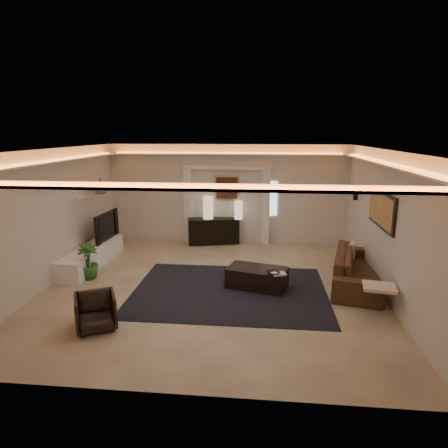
# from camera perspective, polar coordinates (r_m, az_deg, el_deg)

# --- Properties ---
(floor) EXTENTS (7.00, 7.00, 0.00)m
(floor) POSITION_cam_1_polar(r_m,az_deg,el_deg) (8.38, -1.79, -9.27)
(floor) COLOR #C2B28F
(floor) RESTS_ON ground
(ceiling) EXTENTS (7.00, 7.00, 0.00)m
(ceiling) POSITION_cam_1_polar(r_m,az_deg,el_deg) (7.73, -1.95, 10.95)
(ceiling) COLOR white
(ceiling) RESTS_ON ground
(wall_back) EXTENTS (7.00, 0.00, 7.00)m
(wall_back) POSITION_cam_1_polar(r_m,az_deg,el_deg) (11.35, 0.44, 4.42)
(wall_back) COLOR beige
(wall_back) RESTS_ON ground
(wall_front) EXTENTS (7.00, 0.00, 7.00)m
(wall_front) POSITION_cam_1_polar(r_m,az_deg,el_deg) (4.64, -7.57, -9.38)
(wall_front) COLOR beige
(wall_front) RESTS_ON ground
(wall_left) EXTENTS (0.00, 7.00, 7.00)m
(wall_left) POSITION_cam_1_polar(r_m,az_deg,el_deg) (9.07, -24.36, 0.88)
(wall_left) COLOR beige
(wall_left) RESTS_ON ground
(wall_right) EXTENTS (0.00, 7.00, 7.00)m
(wall_right) POSITION_cam_1_polar(r_m,az_deg,el_deg) (8.25, 23.02, -0.15)
(wall_right) COLOR beige
(wall_right) RESTS_ON ground
(cove_soffit) EXTENTS (7.00, 7.00, 0.04)m
(cove_soffit) POSITION_cam_1_polar(r_m,az_deg,el_deg) (7.75, -1.93, 8.88)
(cove_soffit) COLOR silver
(cove_soffit) RESTS_ON ceiling
(daylight_slit) EXTENTS (0.25, 0.03, 1.00)m
(daylight_slit) POSITION_cam_1_polar(r_m,az_deg,el_deg) (11.30, 7.28, 3.76)
(daylight_slit) COLOR white
(daylight_slit) RESTS_ON wall_back
(area_rug) EXTENTS (4.00, 3.00, 0.01)m
(area_rug) POSITION_cam_1_polar(r_m,az_deg,el_deg) (8.15, 0.86, -9.89)
(area_rug) COLOR black
(area_rug) RESTS_ON ground
(pilaster_left) EXTENTS (0.22, 0.20, 2.20)m
(pilaster_left) POSITION_cam_1_polar(r_m,az_deg,el_deg) (11.47, -5.35, 2.69)
(pilaster_left) COLOR silver
(pilaster_left) RESTS_ON ground
(pilaster_right) EXTENTS (0.22, 0.20, 2.20)m
(pilaster_right) POSITION_cam_1_polar(r_m,az_deg,el_deg) (11.26, 6.23, 2.47)
(pilaster_right) COLOR silver
(pilaster_right) RESTS_ON ground
(alcove_header) EXTENTS (2.52, 0.20, 0.12)m
(alcove_header) POSITION_cam_1_polar(r_m,az_deg,el_deg) (11.15, 0.40, 8.40)
(alcove_header) COLOR silver
(alcove_header) RESTS_ON wall_back
(painting_frame) EXTENTS (0.74, 0.04, 0.74)m
(painting_frame) POSITION_cam_1_polar(r_m,az_deg,el_deg) (11.29, 0.43, 5.40)
(painting_frame) COLOR tan
(painting_frame) RESTS_ON wall_back
(painting_canvas) EXTENTS (0.62, 0.02, 0.62)m
(painting_canvas) POSITION_cam_1_polar(r_m,az_deg,el_deg) (11.26, 0.42, 5.38)
(painting_canvas) COLOR #4C2D1E
(painting_canvas) RESTS_ON wall_back
(art_panel_frame) EXTENTS (0.04, 1.64, 0.74)m
(art_panel_frame) POSITION_cam_1_polar(r_m,az_deg,el_deg) (8.47, 22.39, 1.98)
(art_panel_frame) COLOR black
(art_panel_frame) RESTS_ON wall_right
(art_panel_gold) EXTENTS (0.02, 1.50, 0.62)m
(art_panel_gold) POSITION_cam_1_polar(r_m,az_deg,el_deg) (8.46, 22.23, 1.98)
(art_panel_gold) COLOR tan
(art_panel_gold) RESTS_ON wall_right
(wall_sconce) EXTENTS (0.12, 0.12, 0.22)m
(wall_sconce) POSITION_cam_1_polar(r_m,az_deg,el_deg) (10.26, 18.95, 4.01)
(wall_sconce) COLOR black
(wall_sconce) RESTS_ON wall_right
(wall_niche) EXTENTS (0.10, 0.55, 0.04)m
(wall_niche) POSITION_cam_1_polar(r_m,az_deg,el_deg) (10.22, -20.33, 3.70)
(wall_niche) COLOR silver
(wall_niche) RESTS_ON wall_left
(console) EXTENTS (1.54, 0.80, 0.74)m
(console) POSITION_cam_1_polar(r_m,az_deg,el_deg) (11.36, -1.57, -0.99)
(console) COLOR black
(console) RESTS_ON ground
(lamp_left) EXTENTS (0.32, 0.32, 0.66)m
(lamp_left) POSITION_cam_1_polar(r_m,az_deg,el_deg) (11.20, -2.37, 2.42)
(lamp_left) COLOR beige
(lamp_left) RESTS_ON console
(lamp_right) EXTENTS (0.31, 0.31, 0.53)m
(lamp_right) POSITION_cam_1_polar(r_m,az_deg,el_deg) (11.14, 2.18, 2.36)
(lamp_right) COLOR beige
(lamp_right) RESTS_ON console
(media_ledge) EXTENTS (0.70, 2.52, 0.47)m
(media_ledge) POSITION_cam_1_polar(r_m,az_deg,el_deg) (10.11, -19.05, -4.62)
(media_ledge) COLOR white
(media_ledge) RESTS_ON ground
(tv) EXTENTS (1.29, 0.23, 0.74)m
(tv) POSITION_cam_1_polar(r_m,az_deg,el_deg) (10.63, -17.61, -0.32)
(tv) COLOR black
(tv) RESTS_ON media_ledge
(figurine) EXTENTS (0.20, 0.20, 0.40)m
(figurine) POSITION_cam_1_polar(r_m,az_deg,el_deg) (11.09, -16.60, -0.64)
(figurine) COLOR #342313
(figurine) RESTS_ON media_ledge
(ginger_jar) EXTENTS (0.52, 0.52, 0.41)m
(ginger_jar) POSITION_cam_1_polar(r_m,az_deg,el_deg) (10.50, -17.87, 5.37)
(ginger_jar) COLOR #496472
(ginger_jar) RESTS_ON wall_niche
(plant) EXTENTS (0.61, 0.61, 0.80)m
(plant) POSITION_cam_1_polar(r_m,az_deg,el_deg) (9.21, -19.57, -5.28)
(plant) COLOR #26561E
(plant) RESTS_ON ground
(sofa) EXTENTS (2.64, 1.52, 0.72)m
(sofa) POSITION_cam_1_polar(r_m,az_deg,el_deg) (8.87, 19.36, -6.26)
(sofa) COLOR #50331F
(sofa) RESTS_ON ground
(throw_blanket) EXTENTS (0.62, 0.54, 0.06)m
(throw_blanket) POSITION_cam_1_polar(r_m,az_deg,el_deg) (7.47, 22.07, -8.67)
(throw_blanket) COLOR #FFEFCE
(throw_blanket) RESTS_ON sofa
(throw_pillow) EXTENTS (0.24, 0.40, 0.39)m
(throw_pillow) POSITION_cam_1_polar(r_m,az_deg,el_deg) (9.44, 18.49, -3.78)
(throw_pillow) COLOR tan
(throw_pillow) RESTS_ON sofa
(coffee_table) EXTENTS (1.37, 0.98, 0.46)m
(coffee_table) POSITION_cam_1_polar(r_m,az_deg,el_deg) (8.30, 4.94, -8.03)
(coffee_table) COLOR black
(coffee_table) RESTS_ON ground
(bowl) EXTENTS (0.35, 0.35, 0.07)m
(bowl) POSITION_cam_1_polar(r_m,az_deg,el_deg) (7.90, 7.25, -7.37)
(bowl) COLOR black
(bowl) RESTS_ON coffee_table
(magazine) EXTENTS (0.32, 0.27, 0.03)m
(magazine) POSITION_cam_1_polar(r_m,az_deg,el_deg) (7.91, 8.12, -7.51)
(magazine) COLOR silver
(magazine) RESTS_ON coffee_table
(armchair) EXTENTS (0.88, 0.88, 0.60)m
(armchair) POSITION_cam_1_polar(r_m,az_deg,el_deg) (6.97, -18.51, -12.22)
(armchair) COLOR black
(armchair) RESTS_ON ground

